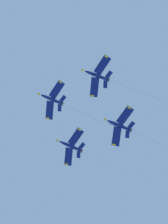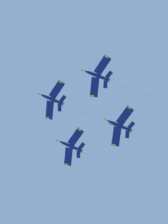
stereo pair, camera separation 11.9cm
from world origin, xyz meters
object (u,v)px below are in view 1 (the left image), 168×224
(jet_left_wing, at_px, (118,83))
(jet_right_wing, at_px, (81,151))
(jet_lead, at_px, (67,106))
(jet_slot, at_px, (135,132))

(jet_left_wing, height_order, jet_right_wing, jet_right_wing)
(jet_left_wing, relative_size, jet_right_wing, 1.15)
(jet_lead, xyz_separation_m, jet_left_wing, (25.52, -4.17, -5.56))
(jet_lead, distance_m, jet_slot, 34.28)
(jet_slot, bearing_deg, jet_lead, -144.98)
(jet_lead, bearing_deg, jet_right_wing, 89.56)
(jet_left_wing, bearing_deg, jet_lead, 170.73)
(jet_lead, distance_m, jet_right_wing, 22.56)
(jet_right_wing, relative_size, jet_slot, 0.98)
(jet_right_wing, bearing_deg, jet_slot, -7.36)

